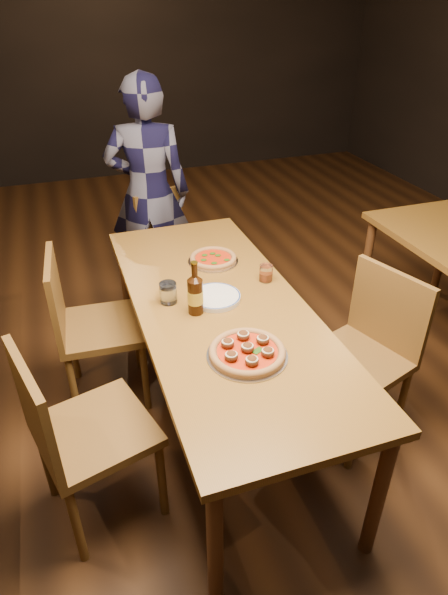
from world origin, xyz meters
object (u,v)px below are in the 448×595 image
object	(u,v)px
water_glass	(168,293)
chair_end	(176,249)
chair_main_e	(356,359)
chair_main_nw	(95,429)
diner	(149,193)
plate_stack	(215,297)
beer_bottle	(195,295)
table_main	(221,317)
pizza_meatball	(247,352)
pizza_margherita	(213,259)
amber_glass	(266,273)
chair_main_sw	(102,326)

from	to	relation	value
water_glass	chair_end	bearing A→B (deg)	74.94
chair_main_e	chair_end	size ratio (longest dim) A/B	1.11
chair_main_e	chair_end	world-z (taller)	chair_main_e
chair_main_nw	diner	size ratio (longest dim) A/B	0.59
plate_stack	beer_bottle	distance (m)	0.17
chair_main_e	diner	bearing A→B (deg)	-177.69
table_main	beer_bottle	world-z (taller)	beer_bottle
pizza_meatball	water_glass	world-z (taller)	water_glass
beer_bottle	water_glass	xyz separation A→B (m)	(-0.10, 0.13, -0.04)
chair_end	plate_stack	world-z (taller)	chair_end
table_main	chair_main_nw	bearing A→B (deg)	-152.42
chair_end	plate_stack	xyz separation A→B (m)	(-0.10, -1.25, 0.33)
pizza_margherita	amber_glass	xyz separation A→B (m)	(0.20, -0.29, 0.03)
chair_main_sw	pizza_margherita	world-z (taller)	chair_main_sw
amber_glass	diner	distance (m)	1.37
beer_bottle	amber_glass	bearing A→B (deg)	21.82
chair_end	diner	xyz separation A→B (m)	(-0.13, 0.17, 0.38)
diner	chair_main_nw	bearing A→B (deg)	87.50
table_main	beer_bottle	size ratio (longest dim) A/B	7.61
table_main	chair_main_e	distance (m)	0.71
chair_main_e	amber_glass	size ratio (longest dim) A/B	10.83
table_main	amber_glass	distance (m)	0.35
pizza_margherita	chair_end	bearing A→B (deg)	91.04
chair_main_e	water_glass	world-z (taller)	chair_main_e
table_main	chair_main_e	xyz separation A→B (m)	(0.61, -0.30, -0.20)
chair_main_nw	pizza_margherita	size ratio (longest dim) A/B	3.43
chair_main_e	table_main	bearing A→B (deg)	-134.06
table_main	pizza_meatball	xyz separation A→B (m)	(-0.02, -0.41, 0.10)
amber_glass	pizza_meatball	bearing A→B (deg)	-119.93
chair_main_e	pizza_margherita	xyz separation A→B (m)	(-0.51, 0.74, 0.29)
chair_main_nw	diner	xyz separation A→B (m)	(0.63, 1.83, 0.33)
table_main	pizza_margherita	size ratio (longest dim) A/B	7.11
beer_bottle	diner	distance (m)	1.50
pizza_meatball	diner	bearing A→B (deg)	90.72
chair_main_sw	plate_stack	distance (m)	0.71
plate_stack	diner	bearing A→B (deg)	91.49
pizza_meatball	beer_bottle	bearing A→B (deg)	105.89
chair_main_sw	plate_stack	bearing A→B (deg)	-119.31
pizza_margherita	plate_stack	size ratio (longest dim) A/B	1.13
table_main	plate_stack	bearing A→B (deg)	100.01
diner	chair_main_sw	bearing A→B (deg)	81.09
pizza_margherita	diner	xyz separation A→B (m)	(-0.15, 1.03, 0.05)
chair_main_sw	beer_bottle	xyz separation A→B (m)	(0.42, -0.43, 0.37)
chair_main_sw	beer_bottle	distance (m)	0.71
chair_main_sw	pizza_margherita	size ratio (longest dim) A/B	3.40
chair_main_sw	diner	world-z (taller)	diner
plate_stack	amber_glass	world-z (taller)	amber_glass
table_main	chair_main_e	world-z (taller)	chair_main_e
chair_main_sw	chair_end	world-z (taller)	chair_main_sw
plate_stack	water_glass	size ratio (longest dim) A/B	2.39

